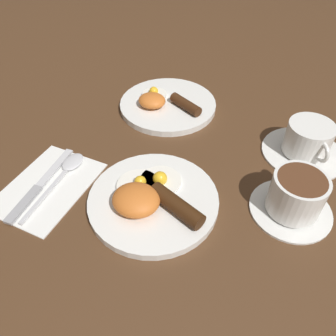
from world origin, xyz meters
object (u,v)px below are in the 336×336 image
at_px(knife, 38,187).
at_px(teacup_far, 307,142).
at_px(breakfast_plate_near, 152,199).
at_px(breakfast_plate_far, 167,104).
at_px(spoon, 68,168).
at_px(teacup_near, 295,196).

bearing_deg(knife, teacup_far, -59.64).
xyz_separation_m(teacup_far, knife, (-0.47, -0.26, -0.02)).
bearing_deg(breakfast_plate_near, knife, -171.43).
distance_m(breakfast_plate_near, knife, 0.22).
bearing_deg(breakfast_plate_far, breakfast_plate_near, -76.70).
distance_m(breakfast_plate_far, spoon, 0.30).
xyz_separation_m(breakfast_plate_near, breakfast_plate_far, (-0.07, 0.30, -0.00)).
distance_m(knife, spoon, 0.07).
bearing_deg(teacup_far, breakfast_plate_far, 167.40).
height_order(breakfast_plate_far, knife, breakfast_plate_far).
relative_size(teacup_far, knife, 0.85).
bearing_deg(spoon, breakfast_plate_far, -20.31).
height_order(breakfast_plate_far, spoon, breakfast_plate_far).
bearing_deg(spoon, knife, 159.30).
relative_size(teacup_near, spoon, 0.76).
height_order(breakfast_plate_near, breakfast_plate_far, breakfast_plate_near).
relative_size(knife, spoon, 1.05).
height_order(breakfast_plate_near, knife, breakfast_plate_near).
bearing_deg(knife, breakfast_plate_near, -80.00).
bearing_deg(breakfast_plate_far, knife, -113.38).
xyz_separation_m(teacup_near, spoon, (-0.43, -0.04, -0.03)).
xyz_separation_m(breakfast_plate_near, teacup_far, (0.26, 0.23, 0.02)).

